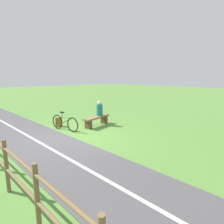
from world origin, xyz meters
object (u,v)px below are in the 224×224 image
object	(u,v)px
person_seated	(100,109)
bicycle	(65,123)
backpack	(59,122)
bench	(97,119)

from	to	relation	value
person_seated	bicycle	distance (m)	1.85
backpack	bicycle	bearing A→B (deg)	80.90
bench	person_seated	size ratio (longest dim) A/B	2.26
person_seated	bicycle	xyz separation A→B (m)	(1.76, -0.32, -0.45)
bicycle	backpack	bearing A→B (deg)	158.19
person_seated	backpack	xyz separation A→B (m)	(1.63, -1.16, -0.57)
bench	bicycle	xyz separation A→B (m)	(1.53, -0.37, 0.02)
bench	backpack	distance (m)	1.85
bicycle	bench	bearing A→B (deg)	63.54
person_seated	backpack	distance (m)	2.08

